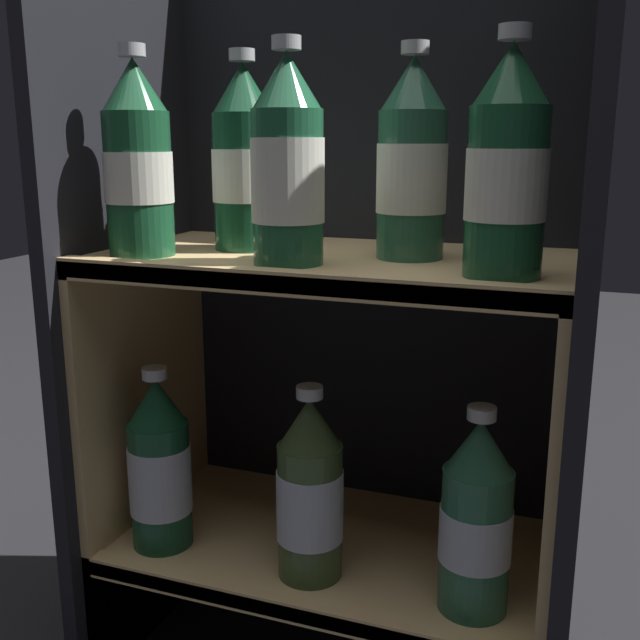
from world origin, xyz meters
name	(u,v)px	position (x,y,z in m)	size (l,w,h in m)	color
fridge_back_wall	(371,273)	(0.00, 0.31, 0.51)	(0.59, 0.02, 1.02)	black
fridge_side_left	(129,279)	(-0.29, 0.15, 0.51)	(0.02, 0.34, 1.02)	black
fridge_side_right	(586,313)	(0.29, 0.15, 0.51)	(0.02, 0.34, 1.02)	black
shelf_lower	(329,568)	(0.00, 0.14, 0.15)	(0.55, 0.30, 0.19)	tan
shelf_upper	(331,385)	(0.00, 0.14, 0.40)	(0.55, 0.30, 0.56)	tan
bottle_upper_front_0	(138,164)	(-0.21, 0.07, 0.66)	(0.08, 0.08, 0.24)	#194C2D
bottle_upper_front_1	(288,167)	(-0.02, 0.07, 0.66)	(0.08, 0.08, 0.24)	#1E5638
bottle_upper_front_2	(507,169)	(0.20, 0.07, 0.66)	(0.08, 0.08, 0.24)	#194C2D
bottle_upper_back_0	(244,163)	(-0.12, 0.16, 0.66)	(0.08, 0.08, 0.24)	#144228
bottle_upper_back_1	(412,165)	(0.09, 0.16, 0.66)	(0.08, 0.08, 0.24)	#285B42
bottle_lower_front_0	(160,468)	(-0.20, 0.07, 0.29)	(0.08, 0.08, 0.24)	#144228
bottle_lower_front_1	(311,493)	(0.00, 0.07, 0.29)	(0.08, 0.08, 0.24)	#384C28
bottle_lower_front_2	(476,520)	(0.19, 0.07, 0.29)	(0.08, 0.08, 0.24)	#285B42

